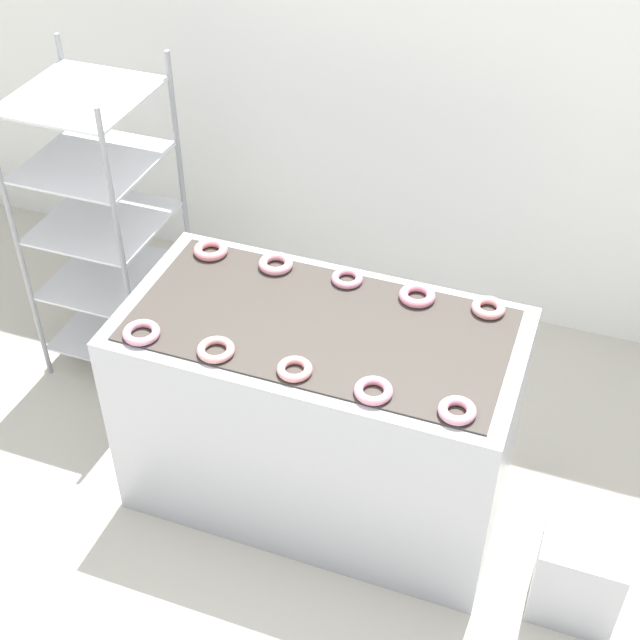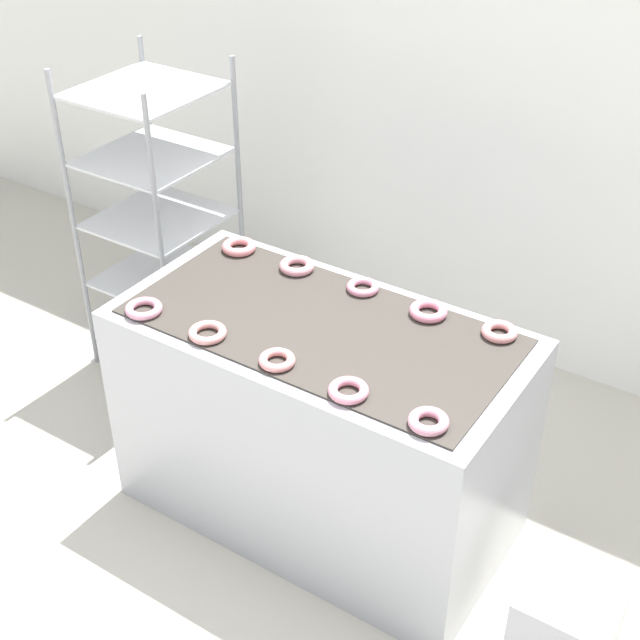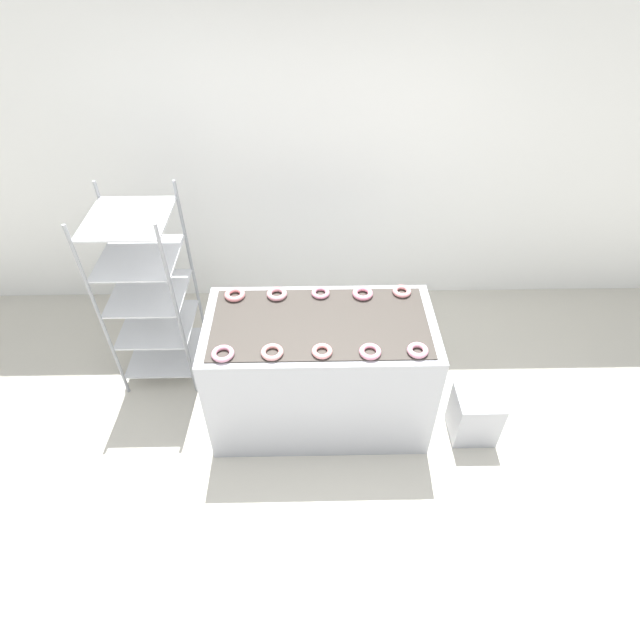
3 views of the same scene
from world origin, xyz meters
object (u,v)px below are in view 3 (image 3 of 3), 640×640
donut_far_leftmost (235,295)px  donut_far_rightmost (402,291)px  donut_near_left (272,352)px  donut_far_left (277,294)px  baking_rack_cart (149,293)px  donut_near_rightmost (418,350)px  donut_far_center (321,293)px  fryer_machine (320,371)px  donut_near_center (322,351)px  donut_far_right (363,293)px  glaze_bin (475,415)px  donut_near_leftmost (223,354)px  donut_near_right (370,352)px

donut_far_leftmost → donut_far_rightmost: 1.13m
donut_near_left → donut_far_left: 0.55m
baking_rack_cart → donut_far_leftmost: size_ratio=10.89×
donut_near_rightmost → donut_far_leftmost: donut_far_leftmost is taller
donut_near_left → donut_far_leftmost: donut_far_leftmost is taller
donut_far_center → fryer_machine: bearing=-91.8°
donut_near_center → donut_far_left: 0.62m
donut_near_left → donut_far_leftmost: 0.61m
donut_far_center → donut_far_right: 0.29m
baking_rack_cart → glaze_bin: 2.51m
baking_rack_cart → donut_near_left: bearing=-39.7°
donut_near_leftmost → donut_near_rightmost: donut_near_rightmost is taller
baking_rack_cart → donut_near_center: 1.49m
donut_far_leftmost → fryer_machine: bearing=-25.4°
donut_far_leftmost → donut_far_right: same height
donut_near_left → donut_far_left: size_ratio=0.98×
donut_near_right → donut_near_left: bearing=179.2°
donut_far_center → donut_far_right: (0.29, -0.01, 0.00)m
fryer_machine → donut_far_leftmost: 0.79m
baking_rack_cart → donut_far_leftmost: baking_rack_cart is taller
donut_near_right → baking_rack_cart: bearing=152.5°
baking_rack_cart → donut_far_right: size_ratio=10.89×
donut_near_rightmost → donut_far_leftmost: 1.27m
baking_rack_cart → donut_far_leftmost: bearing=-20.0°
glaze_bin → donut_near_leftmost: bearing=-177.2°
baking_rack_cart → donut_near_rightmost: 1.99m
fryer_machine → donut_far_left: size_ratio=10.88×
glaze_bin → donut_near_center: size_ratio=3.14×
glaze_bin → donut_near_rightmost: 0.91m
donut_far_left → donut_near_leftmost: bearing=-118.0°
donut_near_left → donut_near_right: bearing=-0.8°
glaze_bin → donut_far_left: donut_far_left is taller
donut_near_rightmost → donut_far_left: (-0.86, 0.55, 0.00)m
donut_near_center → donut_far_leftmost: donut_far_leftmost is taller
fryer_machine → donut_near_left: bearing=-136.6°
glaze_bin → donut_far_right: bearing=149.7°
donut_far_center → donut_far_right: bearing=-3.0°
fryer_machine → donut_far_left: donut_far_left is taller
donut_near_center → donut_near_right: size_ratio=0.94×
fryer_machine → donut_far_left: (-0.29, 0.27, 0.48)m
fryer_machine → donut_near_center: donut_near_center is taller
donut_far_center → donut_far_rightmost: bearing=0.5°
fryer_machine → glaze_bin: bearing=-10.3°
donut_near_leftmost → donut_far_right: bearing=32.1°
donut_near_leftmost → donut_far_right: 1.04m
glaze_bin → donut_near_leftmost: size_ratio=2.87×
donut_far_left → donut_near_center: bearing=-61.8°
donut_far_center → donut_near_center: bearing=-90.2°
donut_near_center → donut_near_left: bearing=-179.7°
donut_far_center → baking_rack_cart: bearing=169.4°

